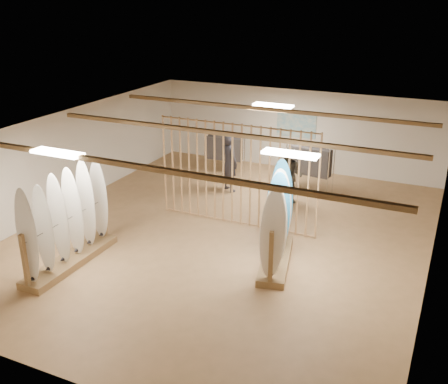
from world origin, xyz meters
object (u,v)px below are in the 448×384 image
at_px(clothing_rack_a, 225,148).
at_px(clothing_rack_b, 310,161).
at_px(shopper_b, 289,172).
at_px(rack_right, 277,234).
at_px(rack_left, 68,234).
at_px(shopper_a, 229,159).

bearing_deg(clothing_rack_a, clothing_rack_b, -14.33).
bearing_deg(clothing_rack_a, shopper_b, -35.90).
bearing_deg(rack_right, clothing_rack_b, 84.19).
relative_size(clothing_rack_a, shopper_b, 0.74).
relative_size(rack_left, clothing_rack_b, 1.81).
relative_size(rack_right, clothing_rack_b, 1.58).
bearing_deg(clothing_rack_a, rack_left, -101.07).
xyz_separation_m(clothing_rack_a, shopper_b, (2.83, -1.58, 0.04)).
height_order(rack_right, shopper_b, rack_right).
bearing_deg(clothing_rack_b, shopper_b, -93.68).
bearing_deg(clothing_rack_b, rack_right, -72.70).
height_order(rack_right, clothing_rack_b, rack_right).
height_order(clothing_rack_a, clothing_rack_b, clothing_rack_b).
relative_size(rack_left, shopper_a, 1.33).
height_order(rack_left, shopper_b, rack_left).
height_order(rack_left, shopper_a, rack_left).
relative_size(rack_left, rack_right, 1.15).
bearing_deg(clothing_rack_b, rack_left, -108.15).
bearing_deg(rack_right, shopper_b, 90.63).
xyz_separation_m(rack_left, rack_right, (4.31, 2.02, -0.01)).
xyz_separation_m(clothing_rack_a, clothing_rack_b, (3.11, -0.42, 0.08)).
xyz_separation_m(rack_left, shopper_b, (3.39, 5.74, 0.19)).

